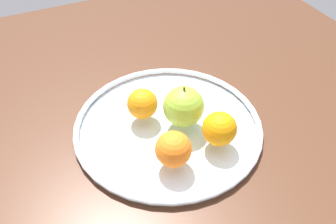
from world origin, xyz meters
The scene contains 6 objects.
ground_plane centered at (0.00, 0.00, -2.00)cm, with size 130.11×130.11×4.00cm, color #492B1B.
fruit_bowl centered at (0.00, 0.00, 0.92)cm, with size 38.91×38.91×1.80cm.
apple centered at (2.95, -1.01, 5.97)cm, with size 8.33×8.33×9.13cm.
orange_front_right centered at (-3.44, -9.70, 5.17)cm, with size 6.73×6.73×6.73cm, color orange.
orange_back_left centered at (6.71, -8.73, 5.16)cm, with size 6.72×6.72×6.72cm, color orange.
orange_back_right centered at (-3.80, 4.30, 4.98)cm, with size 6.37×6.37×6.37cm, color orange.
Camera 1 is at (-22.76, -49.01, 54.59)cm, focal length 39.22 mm.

